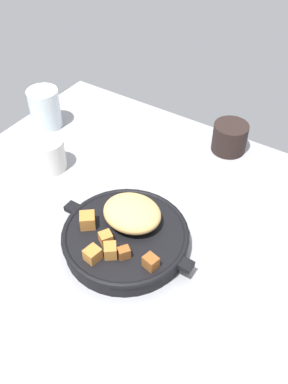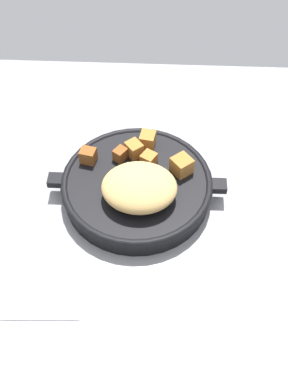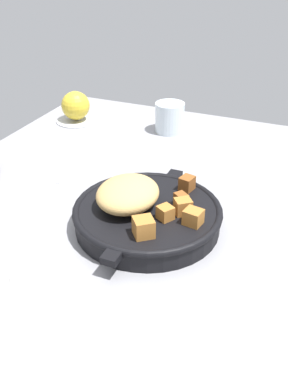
% 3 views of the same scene
% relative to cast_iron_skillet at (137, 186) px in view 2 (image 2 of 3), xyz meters
% --- Properties ---
extents(ground_plane, '(1.03, 0.82, 0.02)m').
position_rel_cast_iron_skillet_xyz_m(ground_plane, '(0.03, 0.04, -0.04)').
color(ground_plane, gray).
extents(cast_iron_skillet, '(0.29, 0.25, 0.08)m').
position_rel_cast_iron_skillet_xyz_m(cast_iron_skillet, '(0.00, 0.00, 0.00)').
color(cast_iron_skillet, black).
rests_on(cast_iron_skillet, ground_plane).
extents(butter_knife, '(0.22, 0.02, 0.00)m').
position_rel_cast_iron_skillet_xyz_m(butter_knife, '(0.18, 0.22, -0.03)').
color(butter_knife, silver).
rests_on(butter_knife, ground_plane).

